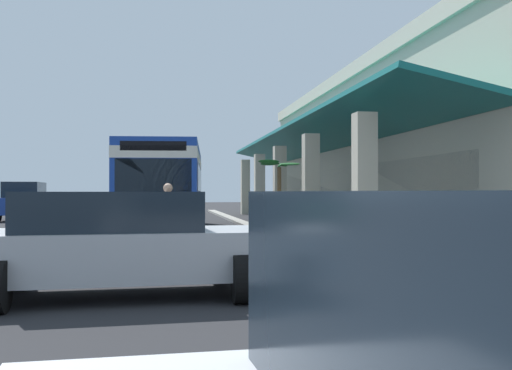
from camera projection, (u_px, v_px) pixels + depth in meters
name	position (u px, v px, depth m)	size (l,w,h in m)	color
ground	(346.00, 225.00, 26.94)	(120.00, 120.00, 0.00)	#262628
curb_strip	(242.00, 223.00, 27.76)	(35.98, 0.50, 0.12)	#9E998E
plaza_building	(440.00, 148.00, 29.24)	(30.28, 13.35, 7.09)	beige
transit_bus	(166.00, 182.00, 23.42)	(11.36, 3.35, 3.34)	#193D9E
parked_sedan_silver	(120.00, 243.00, 8.53)	(2.66, 4.52, 1.47)	#B2B5BA
parked_suv_blue	(24.00, 201.00, 31.59)	(4.89, 2.37, 1.97)	navy
pedestrian	(168.00, 214.00, 14.68)	(0.49, 0.58, 1.67)	#38383D
potted_palm	(279.00, 211.00, 24.12)	(1.97, 1.75, 2.75)	brown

